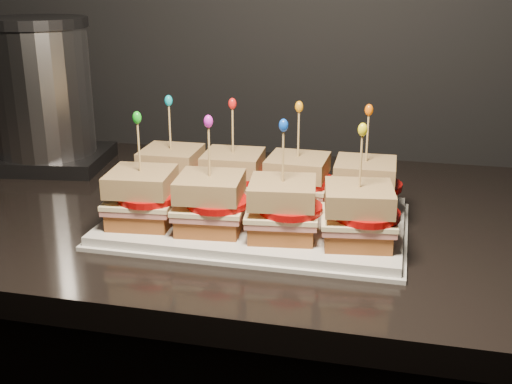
# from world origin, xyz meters

# --- Properties ---
(granite_slab) EXTENTS (2.68, 0.67, 0.04)m
(granite_slab) POSITION_xyz_m (-0.23, 1.68, 0.89)
(granite_slab) COLOR black
(granite_slab) RESTS_ON cabinet
(platter) EXTENTS (0.42, 0.26, 0.02)m
(platter) POSITION_xyz_m (-0.19, 1.60, 0.92)
(platter) COLOR white
(platter) RESTS_ON granite_slab
(platter_rim) EXTENTS (0.43, 0.27, 0.01)m
(platter_rim) POSITION_xyz_m (-0.19, 1.60, 0.91)
(platter_rim) COLOR white
(platter_rim) RESTS_ON granite_slab
(sandwich_0_bread_bot) EXTENTS (0.09, 0.09, 0.02)m
(sandwich_0_bread_bot) POSITION_xyz_m (-0.34, 1.66, 0.94)
(sandwich_0_bread_bot) COLOR brown
(sandwich_0_bread_bot) RESTS_ON platter
(sandwich_0_ham) EXTENTS (0.09, 0.09, 0.01)m
(sandwich_0_ham) POSITION_xyz_m (-0.34, 1.66, 0.95)
(sandwich_0_ham) COLOR #B96D63
(sandwich_0_ham) RESTS_ON sandwich_0_bread_bot
(sandwich_0_cheese) EXTENTS (0.10, 0.09, 0.01)m
(sandwich_0_cheese) POSITION_xyz_m (-0.34, 1.66, 0.96)
(sandwich_0_cheese) COLOR #F8E5AB
(sandwich_0_cheese) RESTS_ON sandwich_0_ham
(sandwich_0_tomato) EXTENTS (0.08, 0.08, 0.01)m
(sandwich_0_tomato) POSITION_xyz_m (-0.33, 1.65, 0.97)
(sandwich_0_tomato) COLOR #AF0A09
(sandwich_0_tomato) RESTS_ON sandwich_0_cheese
(sandwich_0_bread_top) EXTENTS (0.09, 0.09, 0.03)m
(sandwich_0_bread_top) POSITION_xyz_m (-0.34, 1.66, 0.99)
(sandwich_0_bread_top) COLOR brown
(sandwich_0_bread_top) RESTS_ON sandwich_0_tomato
(sandwich_0_pick) EXTENTS (0.00, 0.00, 0.09)m
(sandwich_0_pick) POSITION_xyz_m (-0.34, 1.66, 1.03)
(sandwich_0_pick) COLOR tan
(sandwich_0_pick) RESTS_ON sandwich_0_bread_top
(sandwich_0_frill) EXTENTS (0.01, 0.01, 0.02)m
(sandwich_0_frill) POSITION_xyz_m (-0.34, 1.66, 1.08)
(sandwich_0_frill) COLOR #0AA2B8
(sandwich_0_frill) RESTS_ON sandwich_0_pick
(sandwich_1_bread_bot) EXTENTS (0.09, 0.09, 0.02)m
(sandwich_1_bread_bot) POSITION_xyz_m (-0.24, 1.66, 0.94)
(sandwich_1_bread_bot) COLOR brown
(sandwich_1_bread_bot) RESTS_ON platter
(sandwich_1_ham) EXTENTS (0.10, 0.09, 0.01)m
(sandwich_1_ham) POSITION_xyz_m (-0.24, 1.66, 0.95)
(sandwich_1_ham) COLOR #B96D63
(sandwich_1_ham) RESTS_ON sandwich_1_bread_bot
(sandwich_1_cheese) EXTENTS (0.10, 0.10, 0.01)m
(sandwich_1_cheese) POSITION_xyz_m (-0.24, 1.66, 0.96)
(sandwich_1_cheese) COLOR #F8E5AB
(sandwich_1_cheese) RESTS_ON sandwich_1_ham
(sandwich_1_tomato) EXTENTS (0.08, 0.08, 0.01)m
(sandwich_1_tomato) POSITION_xyz_m (-0.23, 1.65, 0.97)
(sandwich_1_tomato) COLOR #AF0A09
(sandwich_1_tomato) RESTS_ON sandwich_1_cheese
(sandwich_1_bread_top) EXTENTS (0.09, 0.09, 0.03)m
(sandwich_1_bread_top) POSITION_xyz_m (-0.24, 1.66, 0.99)
(sandwich_1_bread_top) COLOR brown
(sandwich_1_bread_top) RESTS_ON sandwich_1_tomato
(sandwich_1_pick) EXTENTS (0.00, 0.00, 0.09)m
(sandwich_1_pick) POSITION_xyz_m (-0.24, 1.66, 1.03)
(sandwich_1_pick) COLOR tan
(sandwich_1_pick) RESTS_ON sandwich_1_bread_top
(sandwich_1_frill) EXTENTS (0.01, 0.01, 0.02)m
(sandwich_1_frill) POSITION_xyz_m (-0.24, 1.66, 1.08)
(sandwich_1_frill) COLOR red
(sandwich_1_frill) RESTS_ON sandwich_1_pick
(sandwich_2_bread_bot) EXTENTS (0.09, 0.09, 0.02)m
(sandwich_2_bread_bot) POSITION_xyz_m (-0.14, 1.66, 0.94)
(sandwich_2_bread_bot) COLOR brown
(sandwich_2_bread_bot) RESTS_ON platter
(sandwich_2_ham) EXTENTS (0.10, 0.09, 0.01)m
(sandwich_2_ham) POSITION_xyz_m (-0.14, 1.66, 0.95)
(sandwich_2_ham) COLOR #B96D63
(sandwich_2_ham) RESTS_ON sandwich_2_bread_bot
(sandwich_2_cheese) EXTENTS (0.10, 0.09, 0.01)m
(sandwich_2_cheese) POSITION_xyz_m (-0.14, 1.66, 0.96)
(sandwich_2_cheese) COLOR #F8E5AB
(sandwich_2_cheese) RESTS_ON sandwich_2_ham
(sandwich_2_tomato) EXTENTS (0.08, 0.08, 0.01)m
(sandwich_2_tomato) POSITION_xyz_m (-0.13, 1.65, 0.97)
(sandwich_2_tomato) COLOR #AF0A09
(sandwich_2_tomato) RESTS_ON sandwich_2_cheese
(sandwich_2_bread_top) EXTENTS (0.09, 0.09, 0.03)m
(sandwich_2_bread_top) POSITION_xyz_m (-0.14, 1.66, 0.99)
(sandwich_2_bread_top) COLOR brown
(sandwich_2_bread_top) RESTS_ON sandwich_2_tomato
(sandwich_2_pick) EXTENTS (0.00, 0.00, 0.09)m
(sandwich_2_pick) POSITION_xyz_m (-0.14, 1.66, 1.03)
(sandwich_2_pick) COLOR tan
(sandwich_2_pick) RESTS_ON sandwich_2_bread_top
(sandwich_2_frill) EXTENTS (0.01, 0.01, 0.02)m
(sandwich_2_frill) POSITION_xyz_m (-0.14, 1.66, 1.08)
(sandwich_2_frill) COLOR orange
(sandwich_2_frill) RESTS_ON sandwich_2_pick
(sandwich_3_bread_bot) EXTENTS (0.09, 0.09, 0.02)m
(sandwich_3_bread_bot) POSITION_xyz_m (-0.04, 1.66, 0.94)
(sandwich_3_bread_bot) COLOR brown
(sandwich_3_bread_bot) RESTS_ON platter
(sandwich_3_ham) EXTENTS (0.09, 0.09, 0.01)m
(sandwich_3_ham) POSITION_xyz_m (-0.04, 1.66, 0.95)
(sandwich_3_ham) COLOR #B96D63
(sandwich_3_ham) RESTS_ON sandwich_3_bread_bot
(sandwich_3_cheese) EXTENTS (0.10, 0.09, 0.01)m
(sandwich_3_cheese) POSITION_xyz_m (-0.04, 1.66, 0.96)
(sandwich_3_cheese) COLOR #F8E5AB
(sandwich_3_cheese) RESTS_ON sandwich_3_ham
(sandwich_3_tomato) EXTENTS (0.08, 0.08, 0.01)m
(sandwich_3_tomato) POSITION_xyz_m (-0.03, 1.65, 0.97)
(sandwich_3_tomato) COLOR #AF0A09
(sandwich_3_tomato) RESTS_ON sandwich_3_cheese
(sandwich_3_bread_top) EXTENTS (0.09, 0.09, 0.03)m
(sandwich_3_bread_top) POSITION_xyz_m (-0.04, 1.66, 0.99)
(sandwich_3_bread_top) COLOR brown
(sandwich_3_bread_top) RESTS_ON sandwich_3_tomato
(sandwich_3_pick) EXTENTS (0.00, 0.00, 0.09)m
(sandwich_3_pick) POSITION_xyz_m (-0.04, 1.66, 1.03)
(sandwich_3_pick) COLOR tan
(sandwich_3_pick) RESTS_ON sandwich_3_bread_top
(sandwich_3_frill) EXTENTS (0.01, 0.01, 0.02)m
(sandwich_3_frill) POSITION_xyz_m (-0.04, 1.66, 1.08)
(sandwich_3_frill) COLOR #E96004
(sandwich_3_frill) RESTS_ON sandwich_3_pick
(sandwich_4_bread_bot) EXTENTS (0.09, 0.09, 0.02)m
(sandwich_4_bread_bot) POSITION_xyz_m (-0.34, 1.54, 0.94)
(sandwich_4_bread_bot) COLOR brown
(sandwich_4_bread_bot) RESTS_ON platter
(sandwich_4_ham) EXTENTS (0.10, 0.10, 0.01)m
(sandwich_4_ham) POSITION_xyz_m (-0.34, 1.54, 0.95)
(sandwich_4_ham) COLOR #B96D63
(sandwich_4_ham) RESTS_ON sandwich_4_bread_bot
(sandwich_4_cheese) EXTENTS (0.10, 0.10, 0.01)m
(sandwich_4_cheese) POSITION_xyz_m (-0.34, 1.54, 0.96)
(sandwich_4_cheese) COLOR #F8E5AB
(sandwich_4_cheese) RESTS_ON sandwich_4_ham
(sandwich_4_tomato) EXTENTS (0.08, 0.08, 0.01)m
(sandwich_4_tomato) POSITION_xyz_m (-0.33, 1.53, 0.97)
(sandwich_4_tomato) COLOR #AF0A09
(sandwich_4_tomato) RESTS_ON sandwich_4_cheese
(sandwich_4_bread_top) EXTENTS (0.09, 0.09, 0.03)m
(sandwich_4_bread_top) POSITION_xyz_m (-0.34, 1.54, 0.99)
(sandwich_4_bread_top) COLOR brown
(sandwich_4_bread_top) RESTS_ON sandwich_4_tomato
(sandwich_4_pick) EXTENTS (0.00, 0.00, 0.09)m
(sandwich_4_pick) POSITION_xyz_m (-0.34, 1.54, 1.03)
(sandwich_4_pick) COLOR tan
(sandwich_4_pick) RESTS_ON sandwich_4_bread_top
(sandwich_4_frill) EXTENTS (0.01, 0.01, 0.02)m
(sandwich_4_frill) POSITION_xyz_m (-0.34, 1.54, 1.08)
(sandwich_4_frill) COLOR #16B01C
(sandwich_4_frill) RESTS_ON sandwich_4_pick
(sandwich_5_bread_bot) EXTENTS (0.09, 0.09, 0.02)m
(sandwich_5_bread_bot) POSITION_xyz_m (-0.24, 1.54, 0.94)
(sandwich_5_bread_bot) COLOR brown
(sandwich_5_bread_bot) RESTS_ON platter
(sandwich_5_ham) EXTENTS (0.10, 0.10, 0.01)m
(sandwich_5_ham) POSITION_xyz_m (-0.24, 1.54, 0.95)
(sandwich_5_ham) COLOR #B96D63
(sandwich_5_ham) RESTS_ON sandwich_5_bread_bot
(sandwich_5_cheese) EXTENTS (0.10, 0.10, 0.01)m
(sandwich_5_cheese) POSITION_xyz_m (-0.24, 1.54, 0.96)
(sandwich_5_cheese) COLOR #F8E5AB
(sandwich_5_cheese) RESTS_ON sandwich_5_ham
(sandwich_5_tomato) EXTENTS (0.08, 0.08, 0.01)m
(sandwich_5_tomato) POSITION_xyz_m (-0.23, 1.53, 0.97)
(sandwich_5_tomato) COLOR #AF0A09
(sandwich_5_tomato) RESTS_ON sandwich_5_cheese
(sandwich_5_bread_top) EXTENTS (0.09, 0.09, 0.03)m
(sandwich_5_bread_top) POSITION_xyz_m (-0.24, 1.54, 0.99)
(sandwich_5_bread_top) COLOR brown
(sandwich_5_bread_top) RESTS_ON sandwich_5_tomato
(sandwich_5_pick) EXTENTS (0.00, 0.00, 0.09)m
(sandwich_5_pick) POSITION_xyz_m (-0.24, 1.54, 1.03)
(sandwich_5_pick) COLOR tan
(sandwich_5_pick) RESTS_ON sandwich_5_bread_top
(sandwich_5_frill) EXTENTS (0.01, 0.01, 0.02)m
(sandwich_5_frill) POSITION_xyz_m (-0.24, 1.54, 1.08)
(sandwich_5_frill) COLOR #D71FD4
(sandwich_5_frill) RESTS_ON sandwich_5_pick
(sandwich_6_bread_bot) EXTENTS (0.09, 0.09, 0.02)m
(sandwich_6_bread_bot) POSITION_xyz_m (-0.14, 1.54, 0.94)
(sandwich_6_bread_bot) COLOR brown
(sandwich_6_bread_bot) RESTS_ON platter
(sandwich_6_ham) EXTENTS (0.10, 0.10, 0.01)m
(sandwich_6_ham) POSITION_xyz_m (-0.14, 1.54, 0.95)
(sandwich_6_ham) COLOR #B96D63
(sandwich_6_ham) RESTS_ON sandwich_6_bread_bot
(sandwich_6_cheese) EXTENTS (0.11, 0.10, 0.01)m
(sandwich_6_cheese) POSITION_xyz_m (-0.14, 1.54, 0.96)
(sandwich_6_cheese) COLOR #F8E5AB
(sandwich_6_cheese) RESTS_ON sandwich_6_ham
(sandwich_6_tomato) EXTENTS (0.08, 0.08, 0.01)m
(sandwich_6_tomato) POSITION_xyz_m (-0.13, 1.53, 0.97)
(sandwich_6_tomato) COLOR #AF0A09
(sandwich_6_tomato) RESTS_ON sandwich_6_cheese
(sandwich_6_bread_top) EXTENTS (0.10, 0.10, 0.03)m
(sandwich_6_bread_top) POSITION_xyz_m (-0.14, 1.54, 0.99)
(sandwich_6_bread_top) COLOR brown
(sandwich_6_bread_top) RESTS_ON sandwich_6_tomato
(sandwich_6_pick) EXTENTS (0.00, 0.00, 0.09)m
(sandwich_6_pick) POSITION_xyz_m (-0.14, 1.54, 1.03)
(sandwich_6_pick) COLOR tan
(sandwich_6_pick) RESTS_ON sandwich_6_bread_top
(sandwich_6_frill) EXTENTS (0.01, 0.01, 0.02)m
(sandwich_6_frill) POSITION_xyz_m (-0.14, 1.54, 1.08)
(sandwich_6_frill) COLOR blue
(sandwich_6_frill) RESTS_ON sandwich_6_pick
(sandwich_7_bread_bot) EXTENTS (0.10, 0.10, 0.02)m
(sandwich_7_bread_bot) POSITION_xyz_m (-0.04, 1.54, 0.94)
(sandwich_7_bread_bot) COLOR brown
(sandwich_7_bread_bot) RESTS_ON platter
(sandwich_7_ham) EXTENTS (0.10, 0.10, 0.01)m
(sandwich_7_ham) POSITION_xyz_m (-0.04, 1.54, 0.95)
(sandwich_7_ham) COLOR #B96D63
(sandwich_7_ham) RESTS_ON sandwich_7_bread_bot
(sandwich_7_cheese) EXTENTS (0.11, 0.10, 0.01)m
(sandwich_7_cheese) POSITION_xyz_m (-0.04, 1.54, 0.96)
(sandwich_7_cheese) COLOR #F8E5AB
(sandwich_7_cheese) RESTS_ON sandwich_7_ham
(sandwich_7_tomato) EXTENTS (0.08, 0.08, 0.01)m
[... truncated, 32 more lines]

